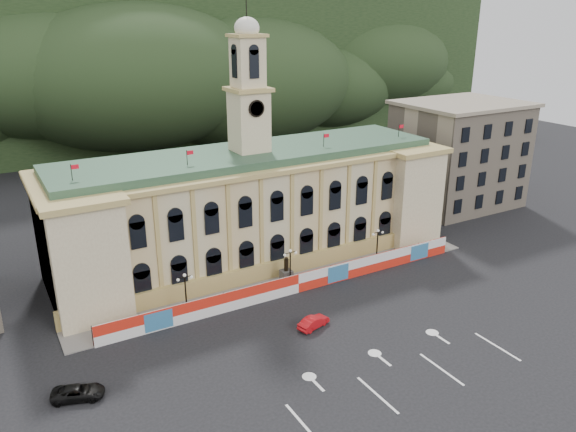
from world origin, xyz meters
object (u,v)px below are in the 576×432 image
lamp_center (290,264)px  red_sedan (313,322)px  black_suv (78,392)px  statue (286,275)px

lamp_center → red_sedan: lamp_center is taller
red_sedan → black_suv: (-25.23, 0.28, -0.01)m
statue → red_sedan: statue is taller
red_sedan → black_suv: 25.23m
red_sedan → statue: bearing=-30.3°
statue → black_suv: 30.03m
statue → lamp_center: size_ratio=0.72×
statue → red_sedan: 11.40m
red_sedan → black_suv: size_ratio=0.82×
lamp_center → red_sedan: 10.70m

